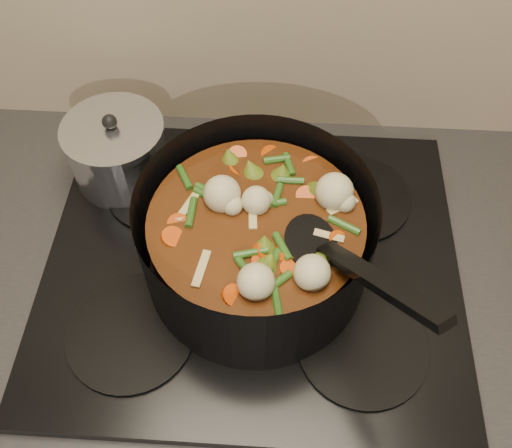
{
  "coord_description": "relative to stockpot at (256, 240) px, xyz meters",
  "views": [
    {
      "loc": [
        0.03,
        1.47,
        1.66
      ],
      "look_at": [
        0.01,
        1.92,
        1.04
      ],
      "focal_mm": 40.0,
      "sensor_mm": 36.0,
      "label": 1
    }
  ],
  "objects": [
    {
      "name": "stockpot",
      "position": [
        0.0,
        0.0,
        0.0
      ],
      "size": [
        0.42,
        0.42,
        0.24
      ],
      "rotation": [
        0.0,
        0.0,
        0.42
      ],
      "color": "black",
      "rests_on": "stovetop"
    },
    {
      "name": "counter",
      "position": [
        -0.01,
        0.01,
        -0.55
      ],
      "size": [
        2.64,
        0.64,
        0.91
      ],
      "color": "brown",
      "rests_on": "ground"
    },
    {
      "name": "stovetop",
      "position": [
        -0.01,
        0.01,
        -0.08
      ],
      "size": [
        0.62,
        0.54,
        0.03
      ],
      "color": "black",
      "rests_on": "counter"
    },
    {
      "name": "saucepan",
      "position": [
        -0.23,
        0.17,
        -0.02
      ],
      "size": [
        0.16,
        0.16,
        0.13
      ],
      "rotation": [
        0.0,
        0.0,
        -0.08
      ],
      "color": "silver",
      "rests_on": "stovetop"
    }
  ]
}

